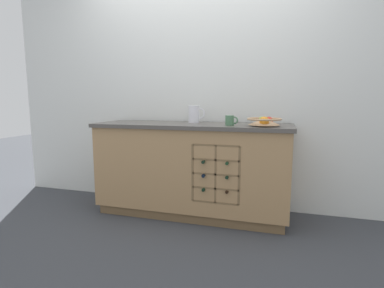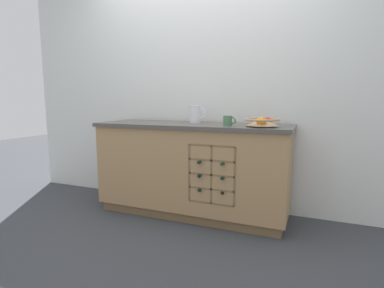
# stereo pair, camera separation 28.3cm
# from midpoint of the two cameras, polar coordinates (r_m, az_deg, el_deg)

# --- Properties ---
(ground_plane) EXTENTS (14.00, 14.00, 0.00)m
(ground_plane) POSITION_cam_midpoint_polar(r_m,az_deg,el_deg) (3.01, -2.77, -13.08)
(ground_plane) COLOR #383A3F
(back_wall) EXTENTS (4.40, 0.06, 2.55)m
(back_wall) POSITION_cam_midpoint_polar(r_m,az_deg,el_deg) (3.13, -0.81, 11.56)
(back_wall) COLOR silver
(back_wall) RESTS_ON ground_plane
(kitchen_island) EXTENTS (1.84, 0.61, 0.88)m
(kitchen_island) POSITION_cam_midpoint_polar(r_m,az_deg,el_deg) (2.87, -2.76, -4.76)
(kitchen_island) COLOR brown
(kitchen_island) RESTS_ON ground_plane
(fruit_bowl) EXTENTS (0.29, 0.29, 0.09)m
(fruit_bowl) POSITION_cam_midpoint_polar(r_m,az_deg,el_deg) (2.57, 10.58, 4.33)
(fruit_bowl) COLOR tan
(fruit_bowl) RESTS_ON kitchen_island
(white_pitcher) EXTENTS (0.17, 0.11, 0.16)m
(white_pitcher) POSITION_cam_midpoint_polar(r_m,az_deg,el_deg) (2.93, -2.35, 5.77)
(white_pitcher) COLOR white
(white_pitcher) RESTS_ON kitchen_island
(ceramic_mug) EXTENTS (0.11, 0.08, 0.09)m
(ceramic_mug) POSITION_cam_midpoint_polar(r_m,az_deg,el_deg) (2.61, 4.20, 4.50)
(ceramic_mug) COLOR #4C7A56
(ceramic_mug) RESTS_ON kitchen_island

